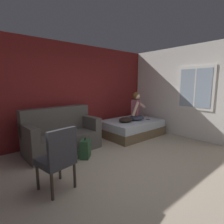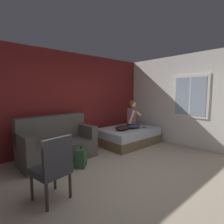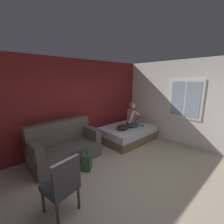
{
  "view_description": "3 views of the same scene",
  "coord_description": "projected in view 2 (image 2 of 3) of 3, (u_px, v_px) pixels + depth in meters",
  "views": [
    {
      "loc": [
        -2.28,
        -1.89,
        1.6
      ],
      "look_at": [
        0.81,
        1.78,
        0.83
      ],
      "focal_mm": 28.0,
      "sensor_mm": 36.0,
      "label": 1
    },
    {
      "loc": [
        -2.28,
        -1.89,
        1.6
      ],
      "look_at": [
        0.97,
        1.8,
        1.04
      ],
      "focal_mm": 28.0,
      "sensor_mm": 36.0,
      "label": 2
    },
    {
      "loc": [
        -2.1,
        -1.52,
        2.12
      ],
      "look_at": [
        1.02,
        1.94,
        1.08
      ],
      "focal_mm": 24.0,
      "sensor_mm": 36.0,
      "label": 3
    }
  ],
  "objects": [
    {
      "name": "bed",
      "position": [
        128.0,
        136.0,
        5.48
      ],
      "size": [
        1.82,
        1.31,
        0.48
      ],
      "color": "brown",
      "rests_on": "ground"
    },
    {
      "name": "wall_back_accent",
      "position": [
        66.0,
        101.0,
        4.92
      ],
      "size": [
        10.5,
        0.16,
        2.7
      ],
      "primitive_type": "cube",
      "color": "maroon",
      "rests_on": "ground"
    },
    {
      "name": "cell_phone",
      "position": [
        144.0,
        127.0,
        5.55
      ],
      "size": [
        0.07,
        0.14,
        0.01
      ],
      "primitive_type": "cube",
      "rotation": [
        0.0,
        0.0,
        3.13
      ],
      "color": "black",
      "rests_on": "bed"
    },
    {
      "name": "wall_side_with_window",
      "position": [
        206.0,
        101.0,
        4.8
      ],
      "size": [
        0.19,
        6.56,
        2.7
      ],
      "color": "silver",
      "rests_on": "ground"
    },
    {
      "name": "person_seated",
      "position": [
        133.0,
        117.0,
        5.46
      ],
      "size": [
        0.66,
        0.62,
        0.88
      ],
      "color": "#383D51",
      "rests_on": "bed"
    },
    {
      "name": "couch",
      "position": [
        57.0,
        143.0,
        4.13
      ],
      "size": [
        1.74,
        0.91,
        1.04
      ],
      "color": "#514C47",
      "rests_on": "ground"
    },
    {
      "name": "throw_pillow",
      "position": [
        122.0,
        128.0,
        5.18
      ],
      "size": [
        0.54,
        0.44,
        0.14
      ],
      "primitive_type": "ellipsoid",
      "rotation": [
        0.0,
        0.0,
        0.19
      ],
      "color": "#2D231E",
      "rests_on": "bed"
    },
    {
      "name": "side_chair",
      "position": [
        53.0,
        166.0,
        2.53
      ],
      "size": [
        0.54,
        0.54,
        0.98
      ],
      "color": "#382D23",
      "rests_on": "ground"
    },
    {
      "name": "backpack",
      "position": [
        81.0,
        158.0,
        3.76
      ],
      "size": [
        0.35,
        0.35,
        0.46
      ],
      "color": "#2D5133",
      "rests_on": "ground"
    },
    {
      "name": "ground_plane",
      "position": [
        138.0,
        183.0,
        3.09
      ],
      "size": [
        40.0,
        40.0,
        0.0
      ],
      "primitive_type": "plane",
      "color": "tan"
    }
  ]
}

